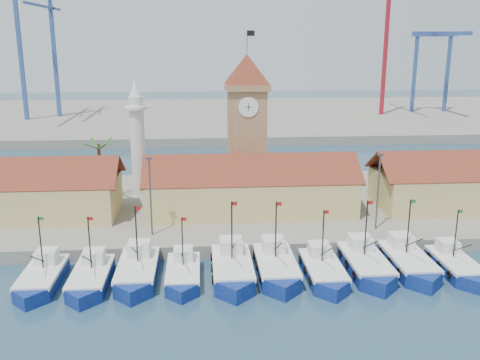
{
  "coord_description": "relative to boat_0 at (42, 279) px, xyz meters",
  "views": [
    {
      "loc": [
        -6.3,
        -45.79,
        23.06
      ],
      "look_at": [
        -1.51,
        18.0,
        6.16
      ],
      "focal_mm": 40.0,
      "sensor_mm": 36.0,
      "label": 1
    }
  ],
  "objects": [
    {
      "name": "ground",
      "position": [
        21.79,
        -2.61,
        -0.74
      ],
      "size": [
        400.0,
        400.0,
        0.0
      ],
      "primitive_type": "plane",
      "color": "navy",
      "rests_on": "ground"
    },
    {
      "name": "boat_8",
      "position": [
        36.54,
        0.76,
        0.07
      ],
      "size": [
        3.78,
        10.34,
        7.83
      ],
      "color": "navy",
      "rests_on": "ground"
    },
    {
      "name": "boat_5",
      "position": [
        22.84,
        0.6,
        0.08
      ],
      "size": [
        3.84,
        10.51,
        7.95
      ],
      "color": "navy",
      "rests_on": "ground"
    },
    {
      "name": "quay",
      "position": [
        21.79,
        21.39,
        0.01
      ],
      "size": [
        140.0,
        32.0,
        1.5
      ],
      "primitive_type": "cube",
      "color": "gray",
      "rests_on": "ground"
    },
    {
      "name": "crane_red_right",
      "position": [
        67.79,
        101.15,
        26.4
      ],
      "size": [
        1.0,
        32.09,
        45.42
      ],
      "color": "maroon",
      "rests_on": "terminal"
    },
    {
      "name": "gantry",
      "position": [
        83.79,
        104.04,
        19.3
      ],
      "size": [
        13.0,
        22.0,
        23.2
      ],
      "color": "#304D93",
      "rests_on": "terminal"
    },
    {
      "name": "boat_0",
      "position": [
        0.0,
        0.0,
        0.0
      ],
      "size": [
        3.46,
        9.49,
        7.18
      ],
      "color": "navy",
      "rests_on": "ground"
    },
    {
      "name": "boat_2",
      "position": [
        9.03,
        0.63,
        0.06
      ],
      "size": [
        3.76,
        10.31,
        7.8
      ],
      "color": "navy",
      "rests_on": "ground"
    },
    {
      "name": "clock_tower",
      "position": [
        21.79,
        23.39,
        11.22
      ],
      "size": [
        5.8,
        5.8,
        22.7
      ],
      "color": "#A57B55",
      "rests_on": "quay"
    },
    {
      "name": "boat_3",
      "position": [
        13.53,
        -0.01,
        -0.04
      ],
      "size": [
        3.26,
        8.94,
        6.77
      ],
      "color": "navy",
      "rests_on": "ground"
    },
    {
      "name": "palm_tree",
      "position": [
        1.79,
        23.39,
        5.5
      ],
      "size": [
        5.6,
        5.03,
        8.39
      ],
      "color": "brown",
      "rests_on": "quay"
    },
    {
      "name": "crane_blue_far",
      "position": [
        -31.23,
        97.3,
        27.33
      ],
      "size": [
        1.0,
        38.1,
        46.18
      ],
      "color": "#304D93",
      "rests_on": "terminal"
    },
    {
      "name": "boat_4",
      "position": [
        18.41,
        0.43,
        0.1
      ],
      "size": [
        3.92,
        10.75,
        8.13
      ],
      "color": "navy",
      "rests_on": "ground"
    },
    {
      "name": "boat_7",
      "position": [
        32.02,
        0.49,
        0.07
      ],
      "size": [
        3.81,
        10.44,
        7.9
      ],
      "color": "navy",
      "rests_on": "ground"
    },
    {
      "name": "terminal",
      "position": [
        21.79,
        107.39,
        0.26
      ],
      "size": [
        240.0,
        80.0,
        2.0
      ],
      "primitive_type": "cube",
      "color": "gray",
      "rests_on": "ground"
    },
    {
      "name": "crane_blue_near",
      "position": [
        -24.06,
        103.83,
        21.89
      ],
      "size": [
        1.0,
        32.74,
        37.19
      ],
      "color": "#304D93",
      "rests_on": "terminal"
    },
    {
      "name": "boat_1",
      "position": [
        4.69,
        -0.37,
        -0.0
      ],
      "size": [
        3.46,
        9.47,
        7.17
      ],
      "color": "navy",
      "rests_on": "ground"
    },
    {
      "name": "boat_9",
      "position": [
        41.12,
        -0.13,
        -0.03
      ],
      "size": [
        3.34,
        9.15,
        6.92
      ],
      "color": "navy",
      "rests_on": "ground"
    },
    {
      "name": "hall_center",
      "position": [
        21.79,
        17.39,
        3.24
      ],
      "size": [
        27.04,
        10.13,
        7.61
      ],
      "color": "tan",
      "rests_on": "quay"
    },
    {
      "name": "minaret",
      "position": [
        6.79,
        25.39,
        8.99
      ],
      "size": [
        3.0,
        3.0,
        16.3
      ],
      "color": "silver",
      "rests_on": "quay"
    },
    {
      "name": "lamp_posts",
      "position": [
        22.29,
        9.39,
        5.73
      ],
      "size": [
        80.7,
        0.25,
        9.03
      ],
      "color": "#3F3F44",
      "rests_on": "quay"
    },
    {
      "name": "boat_6",
      "position": [
        27.39,
        -0.46,
        0.01
      ],
      "size": [
        3.53,
        9.66,
        7.31
      ],
      "color": "navy",
      "rests_on": "ground"
    }
  ]
}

